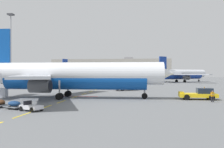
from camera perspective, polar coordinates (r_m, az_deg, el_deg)
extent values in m
plane|color=slate|center=(65.22, 15.71, -3.61)|extent=(400.00, 400.00, 0.00)
cube|color=yellow|center=(28.41, -19.38, -8.65)|extent=(0.24, 4.00, 0.01)
cube|color=yellow|center=(34.09, -14.55, -7.14)|extent=(0.24, 4.00, 0.01)
cube|color=yellow|center=(39.69, -11.27, -6.09)|extent=(0.24, 4.00, 0.01)
cube|color=yellow|center=(46.79, -8.32, -5.12)|extent=(0.24, 4.00, 0.01)
cube|color=yellow|center=(53.59, -6.25, -4.43)|extent=(0.24, 4.00, 0.01)
cube|color=yellow|center=(60.22, -4.71, -3.91)|extent=(0.24, 4.00, 0.01)
cube|color=yellow|center=(66.77, -3.49, -3.50)|extent=(0.24, 4.00, 0.01)
cube|color=yellow|center=(72.65, -2.59, -3.20)|extent=(0.24, 4.00, 0.01)
cube|color=yellow|center=(78.86, -1.79, -2.92)|extent=(0.24, 4.00, 0.01)
cube|color=yellow|center=(84.77, -1.13, -2.70)|extent=(0.24, 4.00, 0.01)
cube|color=yellow|center=(90.79, -0.56, -2.50)|extent=(0.24, 4.00, 0.01)
cube|color=yellow|center=(96.33, -0.09, -2.34)|extent=(0.24, 4.00, 0.01)
cube|color=yellow|center=(103.18, 0.42, -2.17)|extent=(0.24, 4.00, 0.01)
cube|color=yellow|center=(109.79, 0.84, -2.02)|extent=(0.24, 4.00, 0.01)
cube|color=#B21414|center=(48.30, -7.81, -4.95)|extent=(8.00, 0.40, 0.01)
cylinder|color=white|center=(44.50, -8.21, 0.14)|extent=(30.21, 4.79, 3.80)
cylinder|color=#0F479E|center=(44.51, -8.21, -1.20)|extent=(24.60, 4.30, 3.50)
cone|color=white|center=(43.44, 11.45, 0.14)|extent=(3.62, 3.84, 3.72)
cube|color=#192333|center=(43.34, 10.07, 1.02)|extent=(1.69, 2.90, 0.60)
cube|color=white|center=(52.87, -23.02, 0.97)|extent=(3.41, 6.50, 0.24)
cube|color=#B7BCC6|center=(53.73, -10.16, -0.34)|extent=(9.67, 17.66, 0.36)
cube|color=#B7BCC6|center=(37.66, -17.21, -0.61)|extent=(10.62, 17.59, 0.36)
cylinder|color=#4C4F54|center=(50.93, -11.24, -2.01)|extent=(3.27, 2.20, 2.10)
cylinder|color=black|center=(50.49, -9.50, -2.03)|extent=(0.18, 1.79, 1.79)
cylinder|color=#4C4F54|center=(40.54, -15.76, -2.60)|extent=(3.27, 2.20, 2.10)
cylinder|color=black|center=(39.99, -13.62, -2.64)|extent=(0.18, 1.79, 1.79)
cylinder|color=gray|center=(43.30, 7.29, -3.14)|extent=(0.28, 0.28, 2.67)
cylinder|color=black|center=(43.40, 7.29, -4.89)|extent=(1.00, 0.31, 0.99)
cylinder|color=gray|center=(47.59, -9.80, -2.80)|extent=(0.28, 0.28, 2.61)
cylinder|color=black|center=(48.01, -9.69, -4.33)|extent=(1.11, 0.39, 1.10)
cylinder|color=black|center=(47.34, -9.91, -4.40)|extent=(1.11, 0.39, 1.10)
cylinder|color=gray|center=(42.60, -11.66, -3.16)|extent=(0.28, 0.28, 2.61)
cylinder|color=black|center=(43.03, -11.52, -4.87)|extent=(1.11, 0.39, 1.10)
cylinder|color=black|center=(42.37, -11.80, -4.95)|extent=(1.11, 0.39, 1.10)
cube|color=yellow|center=(44.50, 18.59, -4.51)|extent=(6.05, 2.91, 0.60)
cube|color=#192333|center=(44.65, 19.96, -3.53)|extent=(2.44, 2.17, 0.90)
cube|color=yellow|center=(44.08, 15.21, -4.00)|extent=(0.75, 2.53, 0.24)
sphere|color=orange|center=(44.61, 19.96, -2.83)|extent=(0.16, 0.16, 0.16)
cylinder|color=black|center=(42.85, 16.38, -5.03)|extent=(0.91, 0.42, 0.90)
cylinder|color=black|center=(45.61, 15.90, -4.71)|extent=(0.91, 0.42, 0.90)
cylinder|color=black|center=(43.54, 21.42, -4.95)|extent=(0.91, 0.42, 0.90)
cylinder|color=black|center=(46.26, 20.64, -4.64)|extent=(0.91, 0.42, 0.90)
cylinder|color=white|center=(119.74, -13.96, 0.07)|extent=(11.36, 27.80, 3.53)
cylinder|color=navy|center=(119.74, -13.96, -0.39)|extent=(9.61, 22.74, 3.25)
cone|color=white|center=(109.07, -18.49, 0.05)|extent=(4.24, 4.10, 3.46)
cone|color=white|center=(131.57, -10.04, 0.28)|extent=(3.99, 4.59, 3.00)
cube|color=#192333|center=(109.79, -18.15, 0.37)|extent=(2.96, 2.18, 0.56)
cube|color=navy|center=(130.29, -10.44, 2.09)|extent=(1.49, 4.01, 5.57)
cube|color=white|center=(129.11, -9.19, 0.40)|extent=(6.55, 4.55, 0.22)
cube|color=white|center=(132.46, -11.34, 0.40)|extent=(6.55, 4.55, 0.22)
cube|color=#B7BCC6|center=(118.09, -9.84, -0.14)|extent=(15.41, 12.87, 0.33)
cube|color=#B7BCC6|center=(127.57, -15.73, -0.12)|extent=(15.98, 5.20, 0.33)
cylinder|color=#4C4F54|center=(119.80, -10.91, -0.78)|extent=(2.72, 3.41, 1.95)
cylinder|color=black|center=(118.58, -11.32, -0.79)|extent=(1.62, 0.58, 1.66)
cylinder|color=#4C4F54|center=(125.93, -14.72, -0.73)|extent=(2.72, 3.41, 1.95)
cylinder|color=black|center=(124.78, -15.15, -0.74)|extent=(1.62, 0.58, 1.66)
cylinder|color=gray|center=(111.27, -17.47, -1.13)|extent=(0.26, 0.26, 2.48)
cylinder|color=black|center=(111.31, -17.47, -1.77)|extent=(0.51, 0.96, 0.92)
cylinder|color=gray|center=(119.78, -12.50, -1.01)|extent=(0.26, 0.26, 2.42)
cylinder|color=black|center=(119.62, -12.38, -1.60)|extent=(0.60, 1.07, 1.02)
cylinder|color=black|center=(120.01, -12.63, -1.59)|extent=(0.60, 1.07, 1.02)
cylinder|color=gray|center=(122.72, -14.32, -0.99)|extent=(0.26, 0.26, 2.42)
cylinder|color=black|center=(122.55, -14.20, -1.55)|extent=(0.60, 1.07, 1.02)
cylinder|color=black|center=(122.95, -14.43, -1.55)|extent=(0.60, 1.07, 1.02)
cylinder|color=silver|center=(125.68, 15.65, 0.13)|extent=(24.14, 21.56, 3.63)
cylinder|color=navy|center=(125.69, 15.65, -0.32)|extent=(19.90, 17.84, 3.34)
cone|color=silver|center=(136.86, 19.60, 0.14)|extent=(4.86, 4.88, 3.56)
cone|color=silver|center=(114.75, 10.71, 0.35)|extent=(5.06, 4.96, 3.09)
cube|color=#192333|center=(136.06, 19.35, 0.40)|extent=(2.94, 3.06, 0.57)
cube|color=navy|center=(116.00, 11.30, 2.44)|extent=(3.41, 3.01, 5.73)
cube|color=silver|center=(117.65, 10.02, 0.48)|extent=(6.31, 6.63, 0.23)
cube|color=silver|center=(113.28, 12.15, 0.49)|extent=(6.31, 6.63, 0.23)
cube|color=#B7BCC6|center=(128.43, 11.80, -0.06)|extent=(10.23, 16.80, 0.34)
cube|color=#B7BCC6|center=(117.54, 17.42, -0.10)|extent=(16.37, 12.07, 0.34)
cylinder|color=#4C4F54|center=(126.34, 12.67, -0.70)|extent=(3.63, 3.52, 2.01)
cylinder|color=black|center=(127.45, 13.15, -0.69)|extent=(1.20, 1.37, 1.71)
cylinder|color=#4C4F54|center=(119.28, 16.31, -0.76)|extent=(3.63, 3.52, 2.01)
cylinder|color=black|center=(120.45, 16.78, -0.75)|extent=(1.20, 1.37, 1.71)
cylinder|color=gray|center=(134.49, 18.83, -0.87)|extent=(0.27, 0.27, 2.55)
cylinder|color=black|center=(134.53, 18.83, -1.41)|extent=(0.89, 0.82, 0.95)
cylinder|color=gray|center=(125.93, 14.22, -0.93)|extent=(0.27, 0.27, 2.49)
cylinder|color=black|center=(126.19, 14.11, -1.49)|extent=(1.01, 0.94, 1.05)
cylinder|color=black|center=(125.74, 14.33, -1.50)|extent=(1.01, 0.94, 1.05)
cylinder|color=gray|center=(122.64, 15.93, -0.96)|extent=(0.27, 0.27, 2.49)
cylinder|color=black|center=(122.89, 15.82, -1.54)|extent=(1.01, 0.94, 1.05)
cylinder|color=black|center=(122.45, 16.05, -1.55)|extent=(1.01, 0.94, 1.05)
cube|color=black|center=(64.14, 3.50, -3.00)|extent=(7.01, 6.17, 0.60)
cube|color=maroon|center=(65.41, 5.18, -2.19)|extent=(3.29, 3.28, 1.10)
cube|color=#192333|center=(66.07, 6.00, -2.08)|extent=(1.22, 1.56, 0.64)
cube|color=silver|center=(63.54, 2.76, -1.81)|extent=(5.24, 4.81, 2.10)
cylinder|color=black|center=(66.41, 4.54, -3.11)|extent=(0.93, 0.81, 0.96)
cylinder|color=black|center=(64.45, 5.75, -3.22)|extent=(0.93, 0.81, 0.96)
cylinder|color=black|center=(63.97, 1.23, -3.24)|extent=(0.93, 0.81, 0.96)
cylinder|color=black|center=(61.94, 2.38, -3.36)|extent=(0.93, 0.81, 0.96)
cube|color=silver|center=(31.01, -17.58, -7.04)|extent=(2.95, 2.37, 0.44)
cube|color=black|center=(31.46, -18.34, -6.20)|extent=(0.58, 1.07, 0.56)
cylinder|color=black|center=(30.80, -15.48, -7.42)|extent=(0.58, 0.40, 0.56)
cylinder|color=black|center=(29.89, -17.49, -7.66)|extent=(0.58, 0.40, 0.56)
cylinder|color=black|center=(32.17, -17.66, -7.10)|extent=(0.58, 0.40, 0.56)
cylinder|color=black|center=(31.30, -19.65, -7.31)|extent=(0.58, 0.40, 0.56)
cube|color=slate|center=(33.45, -21.01, -6.82)|extent=(2.81, 2.38, 0.12)
ellipsoid|color=navy|center=(33.40, -21.01, -6.17)|extent=(2.16, 1.86, 0.64)
cylinder|color=black|center=(33.86, -20.08, -6.84)|extent=(0.46, 0.31, 0.44)
cylinder|color=black|center=(33.06, -21.95, -7.01)|extent=(0.46, 0.31, 0.44)
cylinder|color=black|center=(36.27, -22.97, -6.37)|extent=(0.46, 0.31, 0.44)
cylinder|color=#232328|center=(41.14, 21.35, -5.29)|extent=(0.16, 0.16, 0.85)
cylinder|color=#232328|center=(41.18, 21.68, -5.29)|extent=(0.16, 0.16, 0.85)
cube|color=orange|center=(41.10, 21.52, -4.26)|extent=(0.53, 0.48, 0.64)
cube|color=silver|center=(41.09, 21.52, -4.21)|extent=(0.54, 0.49, 0.06)
sphere|color=#8C664C|center=(41.06, 21.52, -3.65)|extent=(0.23, 0.23, 0.23)
cylinder|color=orange|center=(40.88, 21.22, -4.24)|extent=(0.09, 0.09, 0.57)
cylinder|color=orange|center=(41.30, 21.81, -4.19)|extent=(0.09, 0.09, 0.57)
cube|color=#B7BCC6|center=(50.20, -23.33, -3.86)|extent=(1.87, 1.83, 1.60)
cube|color=silver|center=(50.20, -23.33, -3.86)|extent=(1.60, 0.35, 1.36)
cylinder|color=slate|center=(88.98, -21.66, -2.39)|extent=(0.70, 0.70, 0.60)
cylinder|color=#9EA0A5|center=(89.17, -21.67, 4.83)|extent=(0.36, 0.36, 23.04)
cube|color=#3F3F44|center=(90.87, -21.68, 12.25)|extent=(1.80, 1.80, 0.50)
cube|color=#9E998E|center=(183.09, -0.11, 1.07)|extent=(82.44, 20.35, 13.87)
cube|color=#192333|center=(172.97, -0.55, 1.34)|extent=(75.84, 0.12, 4.99)
cube|color=gray|center=(182.15, 3.76, 3.50)|extent=(6.00, 5.00, 1.60)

